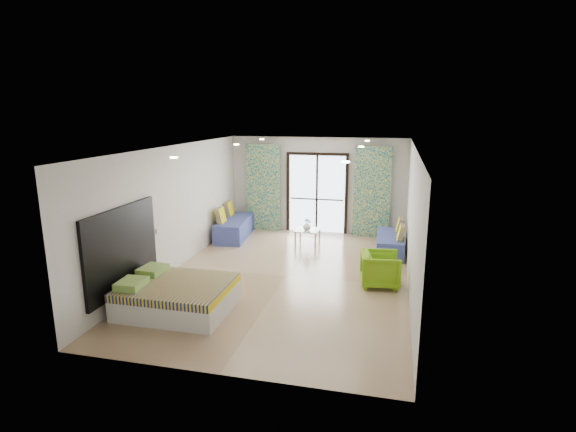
% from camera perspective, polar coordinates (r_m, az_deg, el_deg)
% --- Properties ---
extents(floor, '(5.00, 7.50, 0.01)m').
position_cam_1_polar(floor, '(9.59, -0.23, -7.64)').
color(floor, '#97795A').
rests_on(floor, ground).
extents(ceiling, '(5.00, 7.50, 0.01)m').
position_cam_1_polar(ceiling, '(8.99, -0.25, 8.67)').
color(ceiling, silver).
rests_on(ceiling, ground).
extents(wall_back, '(5.00, 0.01, 2.70)m').
position_cam_1_polar(wall_back, '(12.80, 3.73, 3.92)').
color(wall_back, silver).
rests_on(wall_back, ground).
extents(wall_front, '(5.00, 0.01, 2.70)m').
position_cam_1_polar(wall_front, '(5.77, -9.14, -7.90)').
color(wall_front, silver).
rests_on(wall_front, ground).
extents(wall_left, '(0.01, 7.50, 2.70)m').
position_cam_1_polar(wall_left, '(10.07, -14.21, 0.98)').
color(wall_left, silver).
rests_on(wall_left, ground).
extents(wall_right, '(0.01, 7.50, 2.70)m').
position_cam_1_polar(wall_right, '(8.96, 15.50, -0.59)').
color(wall_right, silver).
rests_on(wall_right, ground).
extents(balcony_door, '(1.76, 0.08, 2.28)m').
position_cam_1_polar(balcony_door, '(12.79, 3.70, 3.49)').
color(balcony_door, black).
rests_on(balcony_door, floor).
extents(balcony_rail, '(1.52, 0.03, 0.04)m').
position_cam_1_polar(balcony_rail, '(12.85, 3.69, 2.14)').
color(balcony_rail, '#595451').
rests_on(balcony_rail, balcony_door).
extents(curtain_left, '(1.00, 0.10, 2.50)m').
position_cam_1_polar(curtain_left, '(12.99, -3.18, 3.61)').
color(curtain_left, white).
rests_on(curtain_left, floor).
extents(curtain_right, '(1.00, 0.10, 2.50)m').
position_cam_1_polar(curtain_right, '(12.48, 10.62, 3.01)').
color(curtain_right, white).
rests_on(curtain_right, floor).
extents(downlight_a, '(0.12, 0.12, 0.02)m').
position_cam_1_polar(downlight_a, '(7.61, -14.30, 7.21)').
color(downlight_a, '#FFE0B2').
rests_on(downlight_a, ceiling).
extents(downlight_b, '(0.12, 0.12, 0.02)m').
position_cam_1_polar(downlight_b, '(6.79, 7.33, 6.83)').
color(downlight_b, '#FFE0B2').
rests_on(downlight_b, ceiling).
extents(downlight_c, '(0.12, 0.12, 0.02)m').
position_cam_1_polar(downlight_c, '(10.35, -6.57, 9.02)').
color(downlight_c, '#FFE0B2').
rests_on(downlight_c, ceiling).
extents(downlight_d, '(0.12, 0.12, 0.02)m').
position_cam_1_polar(downlight_d, '(9.76, 9.27, 8.68)').
color(downlight_d, '#FFE0B2').
rests_on(downlight_d, ceiling).
extents(downlight_e, '(0.12, 0.12, 0.02)m').
position_cam_1_polar(downlight_e, '(12.25, -3.35, 9.72)').
color(downlight_e, '#FFE0B2').
rests_on(downlight_e, ceiling).
extents(downlight_f, '(0.12, 0.12, 0.02)m').
position_cam_1_polar(downlight_f, '(11.75, 10.02, 9.39)').
color(downlight_f, '#FFE0B2').
rests_on(downlight_f, ceiling).
extents(headboard, '(0.06, 2.10, 1.50)m').
position_cam_1_polar(headboard, '(8.41, -20.29, -3.95)').
color(headboard, black).
rests_on(headboard, floor).
extents(switch_plate, '(0.02, 0.10, 0.10)m').
position_cam_1_polar(switch_plate, '(9.43, -16.19, -1.82)').
color(switch_plate, silver).
rests_on(switch_plate, wall_left).
extents(bed, '(1.82, 1.49, 0.63)m').
position_cam_1_polar(bed, '(8.19, -13.99, -9.83)').
color(bed, silver).
rests_on(bed, floor).
extents(daybed_left, '(0.92, 1.93, 0.92)m').
position_cam_1_polar(daybed_left, '(12.47, -6.88, -1.39)').
color(daybed_left, '#3B478D').
rests_on(daybed_left, floor).
extents(daybed_right, '(0.69, 1.66, 0.81)m').
position_cam_1_polar(daybed_right, '(11.32, 12.88, -3.34)').
color(daybed_right, '#3B478D').
rests_on(daybed_right, floor).
extents(coffee_table, '(0.63, 0.63, 0.70)m').
position_cam_1_polar(coffee_table, '(11.72, 2.51, -1.92)').
color(coffee_table, silver).
rests_on(coffee_table, floor).
extents(vase, '(0.25, 0.26, 0.21)m').
position_cam_1_polar(vase, '(11.61, 2.42, -1.31)').
color(vase, white).
rests_on(vase, coffee_table).
extents(armchair, '(0.78, 0.82, 0.76)m').
position_cam_1_polar(armchair, '(9.15, 11.64, -6.43)').
color(armchair, '#71AD16').
rests_on(armchair, floor).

